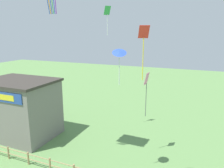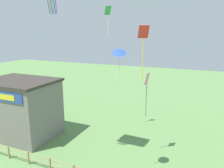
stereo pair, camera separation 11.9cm
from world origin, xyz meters
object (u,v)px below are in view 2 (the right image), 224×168
object	(u,v)px
kite_red_diamond	(143,43)
seaside_building	(21,108)
kite_pink_diamond	(147,86)
kite_green_diamond	(108,15)
kite_blue_delta	(119,54)

from	to	relation	value
kite_red_diamond	seaside_building	bearing A→B (deg)	166.38
kite_pink_diamond	kite_green_diamond	world-z (taller)	kite_green_diamond
kite_pink_diamond	kite_red_diamond	bearing A→B (deg)	-79.45
kite_pink_diamond	kite_red_diamond	size ratio (longest dim) A/B	1.19
kite_pink_diamond	kite_red_diamond	xyz separation A→B (m)	(0.87, -4.67, 3.63)
kite_pink_diamond	kite_blue_delta	bearing A→B (deg)	-103.94
kite_green_diamond	kite_red_diamond	distance (m)	9.78
kite_pink_diamond	kite_blue_delta	xyz separation A→B (m)	(-0.93, -3.76, 2.87)
kite_blue_delta	kite_pink_diamond	bearing A→B (deg)	76.06
kite_blue_delta	kite_red_diamond	size ratio (longest dim) A/B	0.77
seaside_building	kite_green_diamond	distance (m)	12.51
seaside_building	kite_blue_delta	xyz separation A→B (m)	(11.35, -2.28, 5.99)
seaside_building	kite_red_diamond	bearing A→B (deg)	-13.62
kite_pink_diamond	kite_blue_delta	world-z (taller)	kite_blue_delta
seaside_building	kite_green_diamond	xyz separation A→B (m)	(7.50, 4.49, 8.96)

